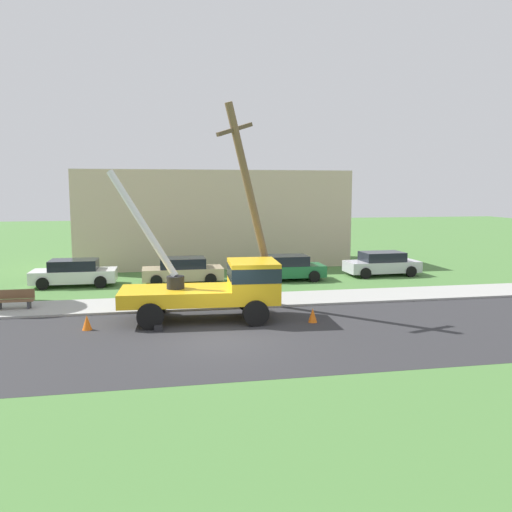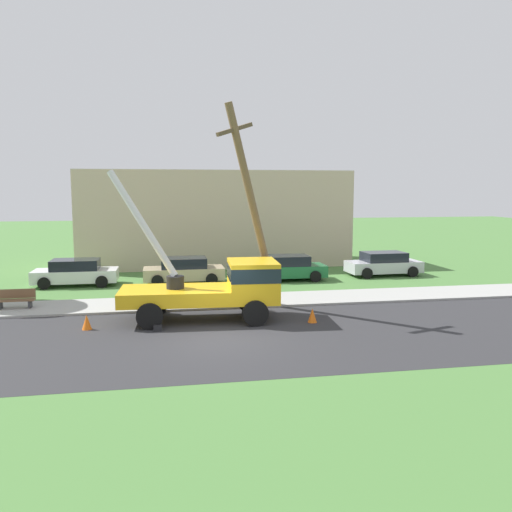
{
  "view_description": "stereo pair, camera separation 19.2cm",
  "coord_description": "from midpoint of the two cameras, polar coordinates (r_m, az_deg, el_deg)",
  "views": [
    {
      "loc": [
        -2.31,
        -17.94,
        5.22
      ],
      "look_at": [
        1.87,
        3.72,
        2.39
      ],
      "focal_mm": 37.07,
      "sensor_mm": 36.0,
      "label": 1
    },
    {
      "loc": [
        -2.12,
        -17.97,
        5.22
      ],
      "look_at": [
        1.87,
        3.72,
        2.39
      ],
      "focal_mm": 37.07,
      "sensor_mm": 36.0,
      "label": 2
    }
  ],
  "objects": [
    {
      "name": "ground_plane",
      "position": [
        30.49,
        -6.6,
        -2.61
      ],
      "size": [
        120.0,
        120.0,
        0.0
      ],
      "primitive_type": "plane",
      "color": "#477538"
    },
    {
      "name": "road_asphalt",
      "position": [
        18.83,
        -3.78,
        -8.8
      ],
      "size": [
        80.0,
        8.65,
        0.01
      ],
      "primitive_type": "cube",
      "color": "#2B2B2D",
      "rests_on": "ground"
    },
    {
      "name": "sidewalk_strip",
      "position": [
        24.4,
        -5.48,
        -4.97
      ],
      "size": [
        80.0,
        2.93,
        0.1
      ],
      "primitive_type": "cube",
      "color": "#9E9E99",
      "rests_on": "ground"
    },
    {
      "name": "utility_truck",
      "position": [
        21.13,
        -4.09,
        -3.11
      ],
      "size": [
        6.75,
        3.21,
        5.98
      ],
      "color": "gold",
      "rests_on": "ground"
    },
    {
      "name": "leaning_utility_pole",
      "position": [
        22.24,
        -0.58,
        5.33
      ],
      "size": [
        3.03,
        1.88,
        8.7
      ],
      "color": "brown",
      "rests_on": "ground"
    },
    {
      "name": "traffic_cone_ahead",
      "position": [
        20.95,
        5.88,
        -6.38
      ],
      "size": [
        0.36,
        0.36,
        0.56
      ],
      "primitive_type": "cone",
      "color": "orange",
      "rests_on": "ground"
    },
    {
      "name": "traffic_cone_behind",
      "position": [
        20.75,
        -18.04,
        -6.84
      ],
      "size": [
        0.36,
        0.36,
        0.56
      ],
      "primitive_type": "cone",
      "color": "orange",
      "rests_on": "ground"
    },
    {
      "name": "traffic_cone_curbside",
      "position": [
        22.95,
        0.35,
        -5.13
      ],
      "size": [
        0.36,
        0.36,
        0.56
      ],
      "primitive_type": "cone",
      "color": "orange",
      "rests_on": "ground"
    },
    {
      "name": "parked_sedan_white",
      "position": [
        30.13,
        -19.2,
        -1.72
      ],
      "size": [
        4.43,
        2.06,
        1.42
      ],
      "color": "silver",
      "rests_on": "ground"
    },
    {
      "name": "parked_sedan_tan",
      "position": [
        29.54,
        -8.1,
        -1.55
      ],
      "size": [
        4.41,
        2.03,
        1.42
      ],
      "color": "tan",
      "rests_on": "ground"
    },
    {
      "name": "parked_sedan_green",
      "position": [
        30.26,
        3.02,
        -1.28
      ],
      "size": [
        4.44,
        2.08,
        1.42
      ],
      "color": "#1E6638",
      "rests_on": "ground"
    },
    {
      "name": "parked_sedan_silver",
      "position": [
        32.77,
        13.27,
        -0.81
      ],
      "size": [
        4.44,
        2.09,
        1.42
      ],
      "color": "#B7B7BF",
      "rests_on": "ground"
    },
    {
      "name": "park_bench",
      "position": [
        25.03,
        -24.81,
        -4.34
      ],
      "size": [
        1.6,
        0.45,
        0.9
      ],
      "color": "brown",
      "rests_on": "ground"
    },
    {
      "name": "lowrise_building_backdrop",
      "position": [
        36.88,
        -4.83,
        4.13
      ],
      "size": [
        18.0,
        6.0,
        6.4
      ],
      "primitive_type": "cube",
      "color": "#C6B293",
      "rests_on": "ground"
    }
  ]
}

